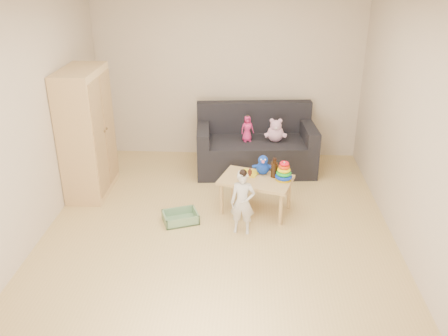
# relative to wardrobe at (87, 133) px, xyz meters

# --- Properties ---
(room) EXTENTS (4.50, 4.50, 4.50)m
(room) POSITION_rel_wardrobe_xyz_m (1.76, -0.85, 0.47)
(room) COLOR tan
(room) RESTS_ON ground
(wardrobe) EXTENTS (0.46, 0.92, 1.66)m
(wardrobe) POSITION_rel_wardrobe_xyz_m (0.00, 0.00, 0.00)
(wardrobe) COLOR #DFB57A
(wardrobe) RESTS_ON ground
(sofa) EXTENTS (1.77, 1.00, 0.48)m
(sofa) POSITION_rel_wardrobe_xyz_m (2.20, 0.78, -0.59)
(sofa) COLOR black
(sofa) RESTS_ON ground
(play_table) EXTENTS (0.97, 0.76, 0.45)m
(play_table) POSITION_rel_wardrobe_xyz_m (2.19, -0.45, -0.61)
(play_table) COLOR tan
(play_table) RESTS_ON ground
(storage_bin) EXTENTS (0.48, 0.43, 0.12)m
(storage_bin) POSITION_rel_wardrobe_xyz_m (1.29, -0.76, -0.77)
(storage_bin) COLOR gray
(storage_bin) RESTS_ON ground
(toddler) EXTENTS (0.29, 0.21, 0.75)m
(toddler) POSITION_rel_wardrobe_xyz_m (2.04, -0.94, -0.45)
(toddler) COLOR silver
(toddler) RESTS_ON ground
(pink_bear) EXTENTS (0.27, 0.23, 0.29)m
(pink_bear) POSITION_rel_wardrobe_xyz_m (2.47, 0.74, -0.21)
(pink_bear) COLOR #E0A5CB
(pink_bear) RESTS_ON sofa
(doll) EXTENTS (0.22, 0.18, 0.37)m
(doll) POSITION_rel_wardrobe_xyz_m (2.07, 0.72, -0.17)
(doll) COLOR #DE2975
(doll) RESTS_ON sofa
(ring_stacker) EXTENTS (0.21, 0.21, 0.24)m
(ring_stacker) POSITION_rel_wardrobe_xyz_m (2.52, -0.47, -0.29)
(ring_stacker) COLOR #C7A10A
(ring_stacker) RESTS_ON play_table
(brown_bottle) EXTENTS (0.08, 0.08, 0.25)m
(brown_bottle) POSITION_rel_wardrobe_xyz_m (2.41, -0.39, -0.28)
(brown_bottle) COLOR black
(brown_bottle) RESTS_ON play_table
(blue_plush) EXTENTS (0.24, 0.20, 0.25)m
(blue_plush) POSITION_rel_wardrobe_xyz_m (2.27, -0.31, -0.25)
(blue_plush) COLOR #153DC1
(blue_plush) RESTS_ON play_table
(wooden_figure) EXTENTS (0.05, 0.05, 0.12)m
(wooden_figure) POSITION_rel_wardrobe_xyz_m (2.12, -0.41, -0.32)
(wooden_figure) COLOR #5E281D
(wooden_figure) RESTS_ON play_table
(yellow_book) EXTENTS (0.26, 0.26, 0.02)m
(yellow_book) POSITION_rel_wardrobe_xyz_m (2.11, -0.31, -0.37)
(yellow_book) COLOR yellow
(yellow_book) RESTS_ON play_table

